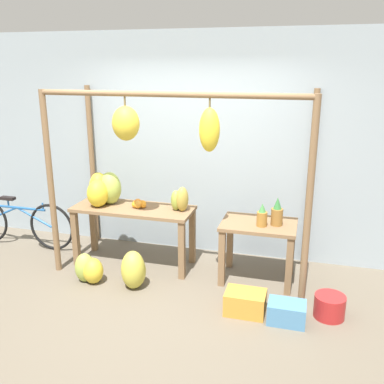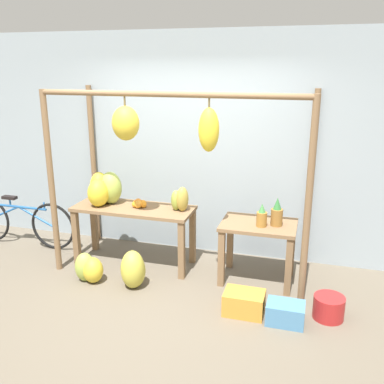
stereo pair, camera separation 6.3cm
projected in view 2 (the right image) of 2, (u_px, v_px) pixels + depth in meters
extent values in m
plane|color=#665B4C|center=(153.00, 309.00, 4.34)|extent=(20.00, 20.00, 0.00)
cube|color=#99A8B2|center=(196.00, 146.00, 5.42)|extent=(8.00, 0.08, 2.80)
cylinder|color=brown|center=(51.00, 184.00, 4.91)|extent=(0.07, 0.07, 2.14)
cylinder|color=brown|center=(308.00, 206.00, 4.14)|extent=(0.07, 0.07, 2.14)
cylinder|color=brown|center=(94.00, 166.00, 5.82)|extent=(0.07, 0.07, 2.14)
cylinder|color=brown|center=(311.00, 181.00, 5.05)|extent=(0.07, 0.07, 2.14)
cylinder|color=brown|center=(167.00, 94.00, 4.23)|extent=(2.86, 0.06, 0.06)
cylinder|color=brown|center=(125.00, 101.00, 4.38)|extent=(0.02, 0.02, 0.09)
ellipsoid|color=gold|center=(126.00, 123.00, 4.44)|extent=(0.29, 0.26, 0.36)
cylinder|color=brown|center=(209.00, 103.00, 4.14)|extent=(0.02, 0.02, 0.09)
ellipsoid|color=yellow|center=(209.00, 130.00, 4.21)|extent=(0.21, 0.19, 0.44)
cube|color=brown|center=(134.00, 209.00, 5.17)|extent=(1.46, 0.55, 0.04)
cube|color=brown|center=(76.00, 238.00, 5.25)|extent=(0.07, 0.07, 0.70)
cube|color=brown|center=(182.00, 251.00, 4.88)|extent=(0.07, 0.07, 0.70)
cube|color=brown|center=(94.00, 225.00, 5.66)|extent=(0.07, 0.07, 0.70)
cube|color=brown|center=(193.00, 236.00, 5.30)|extent=(0.07, 0.07, 0.70)
cube|color=brown|center=(259.00, 225.00, 4.76)|extent=(0.83, 0.59, 0.04)
cube|color=brown|center=(221.00, 259.00, 4.73)|extent=(0.07, 0.07, 0.66)
cube|color=brown|center=(289.00, 267.00, 4.53)|extent=(0.07, 0.07, 0.66)
cube|color=brown|center=(230.00, 242.00, 5.18)|extent=(0.07, 0.07, 0.66)
cube|color=brown|center=(292.00, 249.00, 4.98)|extent=(0.07, 0.07, 0.66)
ellipsoid|color=#9EB247|center=(111.00, 188.00, 5.25)|extent=(0.40, 0.39, 0.40)
ellipsoid|color=gold|center=(104.00, 189.00, 5.36)|extent=(0.30, 0.28, 0.30)
ellipsoid|color=yellow|center=(100.00, 188.00, 5.25)|extent=(0.31, 0.32, 0.39)
ellipsoid|color=yellow|center=(98.00, 193.00, 5.15)|extent=(0.26, 0.28, 0.33)
sphere|color=orange|center=(135.00, 204.00, 5.13)|extent=(0.08, 0.08, 0.08)
sphere|color=orange|center=(144.00, 205.00, 5.12)|extent=(0.07, 0.07, 0.07)
sphere|color=orange|center=(138.00, 204.00, 5.11)|extent=(0.09, 0.09, 0.09)
sphere|color=orange|center=(143.00, 204.00, 5.13)|extent=(0.09, 0.09, 0.09)
sphere|color=orange|center=(137.00, 203.00, 5.15)|extent=(0.09, 0.09, 0.09)
sphere|color=orange|center=(138.00, 202.00, 5.20)|extent=(0.09, 0.09, 0.09)
sphere|color=orange|center=(138.00, 204.00, 5.14)|extent=(0.08, 0.08, 0.08)
cylinder|color=#A3702D|center=(262.00, 219.00, 4.64)|extent=(0.11, 0.11, 0.16)
cone|color=#428442|center=(262.00, 208.00, 4.60)|extent=(0.08, 0.08, 0.10)
cylinder|color=olive|center=(277.00, 217.00, 4.66)|extent=(0.13, 0.13, 0.19)
cone|color=#337538|center=(277.00, 203.00, 4.61)|extent=(0.09, 0.09, 0.13)
ellipsoid|color=gold|center=(93.00, 270.00, 4.85)|extent=(0.34, 0.34, 0.30)
ellipsoid|color=#9EB247|center=(85.00, 267.00, 4.88)|extent=(0.29, 0.28, 0.34)
ellipsoid|color=gold|center=(134.00, 271.00, 4.73)|extent=(0.32, 0.34, 0.39)
ellipsoid|color=gold|center=(131.00, 270.00, 4.79)|extent=(0.30, 0.31, 0.36)
ellipsoid|color=gold|center=(133.00, 269.00, 4.72)|extent=(0.37, 0.39, 0.44)
cube|color=orange|center=(244.00, 303.00, 4.25)|extent=(0.40, 0.28, 0.23)
cylinder|color=#AD2323|center=(329.00, 307.00, 4.17)|extent=(0.30, 0.30, 0.23)
torus|color=black|center=(53.00, 226.00, 5.69)|extent=(0.64, 0.04, 0.64)
cylinder|color=#235B9E|center=(18.00, 207.00, 5.76)|extent=(0.86, 0.03, 0.03)
cylinder|color=#235B9E|center=(4.00, 213.00, 5.86)|extent=(0.52, 0.03, 0.25)
cylinder|color=#235B9E|center=(36.00, 217.00, 5.72)|extent=(0.52, 0.03, 0.25)
cylinder|color=#235B9E|center=(10.00, 202.00, 5.78)|extent=(0.02, 0.02, 0.10)
cube|color=black|center=(9.00, 198.00, 5.76)|extent=(0.20, 0.08, 0.04)
cylinder|color=#235B9E|center=(44.00, 206.00, 5.64)|extent=(0.02, 0.02, 0.10)
ellipsoid|color=#93A33D|center=(176.00, 200.00, 5.02)|extent=(0.17, 0.18, 0.24)
ellipsoid|color=gold|center=(179.00, 200.00, 5.05)|extent=(0.17, 0.17, 0.23)
ellipsoid|color=#B2993D|center=(182.00, 199.00, 4.97)|extent=(0.19, 0.20, 0.29)
cube|color=#4C84B2|center=(285.00, 313.00, 4.09)|extent=(0.36, 0.25, 0.21)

